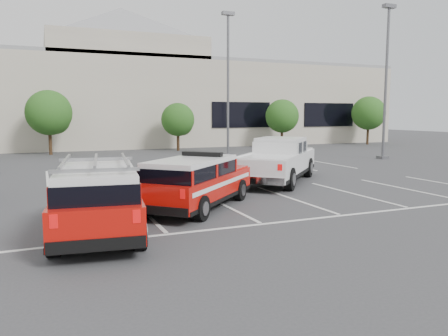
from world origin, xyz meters
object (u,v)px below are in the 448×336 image
Objects in this scene: tree_mid_left at (50,114)px; light_pole_mid at (228,84)px; tree_far_right at (369,114)px; fire_chief_suv at (197,186)px; convention_building at (103,97)px; tree_mid_right at (179,121)px; ladder_suv at (97,204)px; tree_right at (283,117)px; white_pickup at (278,164)px; light_pole_right at (386,82)px.

light_pole_mid is (11.91, -6.05, 2.14)m from tree_mid_left.
fire_chief_suv is at bearing -139.61° from tree_far_right.
convention_building is at bearing 113.26° from light_pole_mid.
tree_mid_left is 30.00m from tree_far_right.
tree_mid_right is 26.10m from ladder_suv.
tree_far_right is 0.47× the size of light_pole_mid.
ladder_suv is at bearing -111.20° from tree_mid_right.
tree_mid_right is 0.90× the size of tree_right.
light_pole_mid reaches higher than tree_right.
tree_right reaches higher than white_pickup.
tree_mid_left reaches higher than ladder_suv.
light_pole_right is (-9.09, -12.05, 2.14)m from tree_far_right.
tree_far_right is at bearing 0.00° from tree_right.
tree_far_right reaches higher than tree_mid_right.
tree_mid_left is 24.23m from light_pole_right.
tree_mid_left is 0.93× the size of ladder_suv.
tree_mid_left is at bearing 180.00° from tree_right.
convention_building reaches higher than fire_chief_suv.
light_pole_mid reaches higher than fire_chief_suv.
tree_mid_right is at bearing 107.52° from light_pole_mid.
light_pole_mid is (6.82, -15.86, 0.47)m from convention_building.
tree_far_right is 38.21m from ladder_suv.
fire_chief_suv is at bearing -99.69° from white_pickup.
tree_mid_right is (4.91, -9.82, -2.22)m from convention_building.
tree_mid_right is 0.39× the size of light_pole_right.
tree_right is 0.43× the size of light_pole_mid.
light_pole_mid is 1.00× the size of light_pole_right.
tree_far_right is 27.83m from white_pickup.
fire_chief_suv is 0.95× the size of ladder_suv.
light_pole_right is 1.65× the size of white_pickup.
convention_building is 9.69× the size of white_pickup.
tree_mid_right is 20.01m from tree_far_right.
tree_mid_left is 24.39m from ladder_suv.
convention_building is 11.20m from tree_mid_right.
convention_building is at bearing 146.63° from tree_right.
tree_mid_left is at bearing 180.00° from tree_mid_right.
ladder_suv is (-20.33, -12.24, -4.40)m from light_pole_right.
fire_chief_suv is at bearing -79.94° from tree_mid_left.
light_pole_right reaches higher than white_pickup.
white_pickup is 1.19× the size of ladder_suv.
ladder_suv is at bearing -101.48° from white_pickup.
white_pickup is (5.20, 3.89, 0.05)m from fire_chief_suv.
ladder_suv is (-3.35, -2.10, 0.05)m from fire_chief_suv.
tree_right is at bearing -180.00° from tree_far_right.
light_pole_right is at bearing -29.95° from tree_mid_left.
convention_building reaches higher than light_pole_mid.
light_pole_right is (20.91, -12.05, 2.14)m from tree_mid_left.
convention_building reaches higher than tree_far_right.
ladder_suv is (-19.42, -24.28, -1.98)m from tree_right.
tree_mid_left is 0.47× the size of light_pole_mid.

